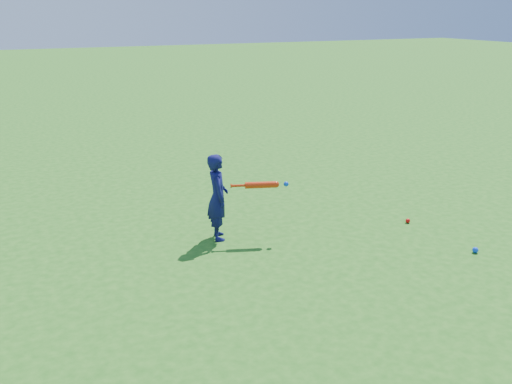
% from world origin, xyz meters
% --- Properties ---
extents(ground, '(80.00, 80.00, 0.00)m').
position_xyz_m(ground, '(0.00, 0.00, 0.00)').
color(ground, '#1F5F16').
rests_on(ground, ground).
extents(child, '(0.36, 0.47, 1.14)m').
position_xyz_m(child, '(0.38, 0.57, 0.57)').
color(child, '#0F1048').
rests_on(child, ground).
extents(ground_ball_red, '(0.07, 0.07, 0.07)m').
position_xyz_m(ground_ball_red, '(3.01, -0.05, 0.03)').
color(ground_ball_red, red).
rests_on(ground_ball_red, ground).
extents(ground_ball_blue, '(0.07, 0.07, 0.07)m').
position_xyz_m(ground_ball_blue, '(3.10, -1.23, 0.04)').
color(ground_ball_blue, blue).
rests_on(ground_ball_blue, ground).
extents(bat_swing, '(0.73, 0.29, 0.09)m').
position_xyz_m(bat_swing, '(0.93, 0.34, 0.73)').
color(bat_swing, red).
rests_on(bat_swing, ground).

